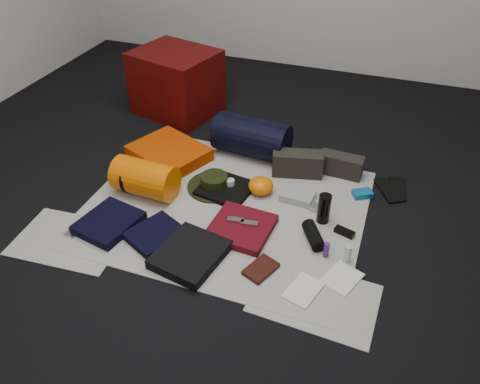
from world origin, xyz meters
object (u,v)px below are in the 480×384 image
(sleeping_pad, at_px, (169,153))
(compact_camera, at_px, (318,209))
(navy_duffel, at_px, (252,137))
(red_cabinet, at_px, (177,83))
(water_bottle, at_px, (324,209))
(stuff_sack, at_px, (145,178))
(paperback_book, at_px, (261,269))

(sleeping_pad, xyz_separation_m, compact_camera, (1.07, -0.22, -0.02))
(navy_duffel, distance_m, compact_camera, 0.74)
(red_cabinet, xyz_separation_m, water_bottle, (1.36, -0.95, -0.15))
(navy_duffel, relative_size, water_bottle, 2.80)
(stuff_sack, bearing_deg, paperback_book, -24.09)
(stuff_sack, xyz_separation_m, water_bottle, (1.07, 0.10, -0.02))
(water_bottle, bearing_deg, sleeping_pad, 165.31)
(water_bottle, bearing_deg, paperback_book, -113.86)
(navy_duffel, distance_m, water_bottle, 0.81)
(red_cabinet, bearing_deg, water_bottle, -20.53)
(paperback_book, bearing_deg, compact_camera, 95.65)
(stuff_sack, xyz_separation_m, navy_duffel, (0.46, 0.64, 0.02))
(navy_duffel, height_order, water_bottle, navy_duffel)
(navy_duffel, bearing_deg, paperback_book, -63.65)
(sleeping_pad, xyz_separation_m, paperback_book, (0.90, -0.78, -0.03))
(compact_camera, distance_m, paperback_book, 0.59)
(navy_duffel, bearing_deg, sleeping_pad, -149.05)
(sleeping_pad, relative_size, navy_duffel, 0.94)
(paperback_book, bearing_deg, water_bottle, 88.83)
(water_bottle, relative_size, compact_camera, 1.96)
(water_bottle, distance_m, paperback_book, 0.54)
(water_bottle, bearing_deg, compact_camera, 119.67)
(sleeping_pad, height_order, compact_camera, sleeping_pad)
(stuff_sack, xyz_separation_m, paperback_book, (0.85, -0.38, -0.10))
(navy_duffel, height_order, compact_camera, navy_duffel)
(navy_duffel, xyz_separation_m, compact_camera, (0.56, -0.46, -0.11))
(stuff_sack, bearing_deg, water_bottle, 5.52)
(navy_duffel, bearing_deg, compact_camera, -33.86)
(water_bottle, bearing_deg, red_cabinet, 145.01)
(compact_camera, xyz_separation_m, paperback_book, (-0.17, -0.56, -0.01))
(red_cabinet, distance_m, sleeping_pad, 0.73)
(compact_camera, bearing_deg, water_bottle, -46.19)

